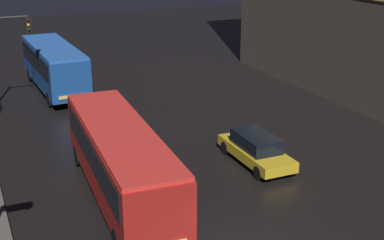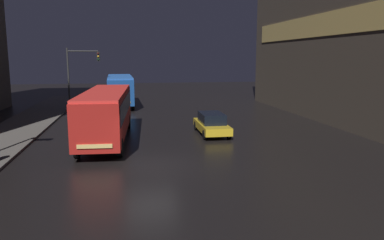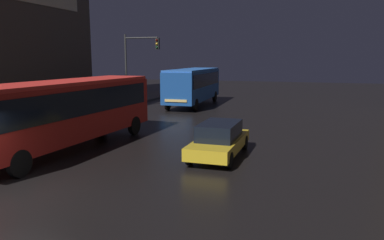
{
  "view_description": "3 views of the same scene",
  "coord_description": "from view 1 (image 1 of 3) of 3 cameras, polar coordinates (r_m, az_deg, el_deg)",
  "views": [
    {
      "loc": [
        -7.93,
        -13.53,
        10.6
      ],
      "look_at": [
        1.9,
        8.41,
        2.11
      ],
      "focal_mm": 50.0,
      "sensor_mm": 36.0,
      "label": 1
    },
    {
      "loc": [
        -1.0,
        -17.82,
        5.25
      ],
      "look_at": [
        2.96,
        5.36,
        1.29
      ],
      "focal_mm": 35.0,
      "sensor_mm": 36.0,
      "label": 2
    },
    {
      "loc": [
        8.29,
        -8.43,
        4.2
      ],
      "look_at": [
        2.81,
        8.53,
        1.24
      ],
      "focal_mm": 35.0,
      "sensor_mm": 36.0,
      "label": 3
    }
  ],
  "objects": [
    {
      "name": "bus_near",
      "position": [
        22.08,
        -7.69,
        -3.77
      ],
      "size": [
        3.06,
        11.11,
        3.18
      ],
      "rotation": [
        0.0,
        0.0,
        3.09
      ],
      "color": "#AD1E19",
      "rests_on": "ground"
    },
    {
      "name": "bus_far",
      "position": [
        38.36,
        -14.5,
        5.88
      ],
      "size": [
        2.9,
        9.97,
        3.24
      ],
      "rotation": [
        0.0,
        0.0,
        3.17
      ],
      "color": "#194793",
      "rests_on": "ground"
    },
    {
      "name": "car_taxi",
      "position": [
        25.88,
        6.84,
        -3.04
      ],
      "size": [
        1.83,
        4.67,
        1.48
      ],
      "rotation": [
        0.0,
        0.0,
        3.14
      ],
      "color": "gold",
      "rests_on": "ground"
    }
  ]
}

